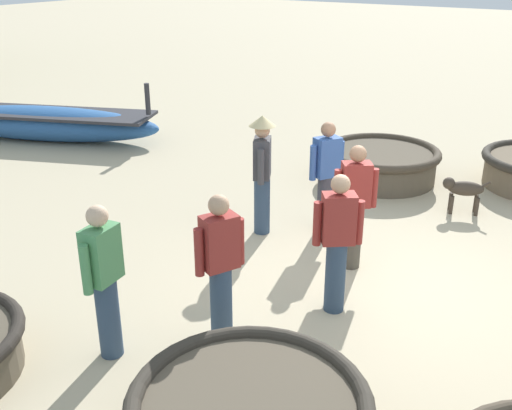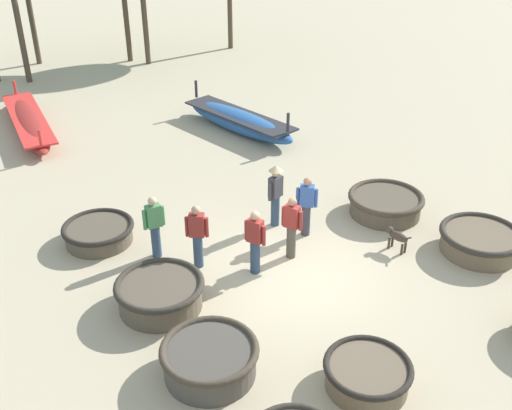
% 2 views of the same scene
% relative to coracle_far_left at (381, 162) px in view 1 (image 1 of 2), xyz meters
% --- Properties ---
extents(ground_plane, '(80.00, 80.00, 0.00)m').
position_rel_coracle_far_left_xyz_m(ground_plane, '(-3.39, -1.49, -0.31)').
color(ground_plane, '#BCAD8C').
extents(coracle_far_left, '(1.98, 1.98, 0.57)m').
position_rel_coracle_far_left_xyz_m(coracle_far_left, '(0.00, 0.00, 0.00)').
color(coracle_far_left, brown).
rests_on(coracle_far_left, ground).
extents(long_boat_blue_hull, '(2.83, 5.03, 1.27)m').
position_rel_coracle_far_left_xyz_m(long_boat_blue_hull, '(-1.50, 6.81, 0.05)').
color(long_boat_blue_hull, '#285693').
rests_on(long_boat_blue_hull, ground).
extents(fisherman_hauling, '(0.38, 0.44, 1.57)m').
position_rel_coracle_far_left_xyz_m(fisherman_hauling, '(-4.15, -1.12, 0.53)').
color(fisherman_hauling, '#2D425B').
rests_on(fisherman_hauling, ground).
extents(fisherman_with_hat, '(0.49, 0.35, 1.57)m').
position_rel_coracle_far_left_xyz_m(fisherman_with_hat, '(-5.25, -0.41, 0.53)').
color(fisherman_with_hat, '#2D425B').
rests_on(fisherman_with_hat, ground).
extents(fisherman_standing_left, '(0.47, 0.36, 1.57)m').
position_rel_coracle_far_left_xyz_m(fisherman_standing_left, '(-2.39, -0.12, 0.53)').
color(fisherman_standing_left, '#383842').
rests_on(fisherman_standing_left, ground).
extents(fisherman_standing_right, '(0.38, 0.44, 1.57)m').
position_rel_coracle_far_left_xyz_m(fisherman_standing_right, '(-3.15, -0.87, 0.53)').
color(fisherman_standing_right, '#4C473D').
rests_on(fisherman_standing_right, ground).
extents(fisherman_by_coracle, '(0.53, 0.26, 1.57)m').
position_rel_coracle_far_left_xyz_m(fisherman_by_coracle, '(-6.04, 0.35, 0.53)').
color(fisherman_by_coracle, '#2D425B').
rests_on(fisherman_by_coracle, ground).
extents(fisherman_crouching, '(0.48, 0.36, 1.67)m').
position_rel_coracle_far_left_xyz_m(fisherman_crouching, '(-2.90, 0.59, 0.65)').
color(fisherman_crouching, '#2D425B').
rests_on(fisherman_crouching, ground).
extents(dog, '(0.37, 0.65, 0.55)m').
position_rel_coracle_far_left_xyz_m(dog, '(-0.71, -1.56, 0.06)').
color(dog, '#3D3328').
rests_on(dog, ground).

